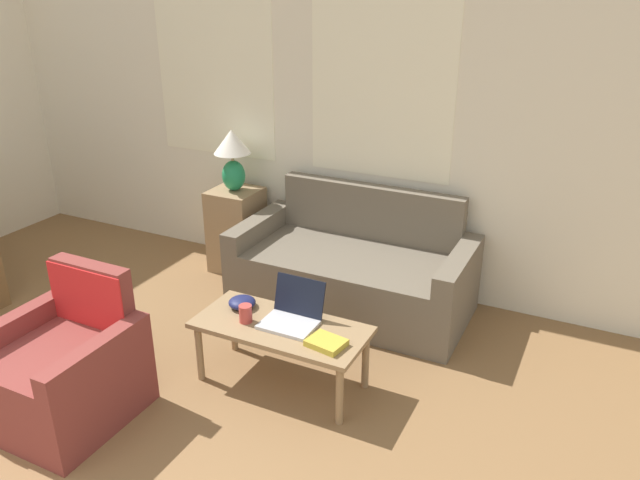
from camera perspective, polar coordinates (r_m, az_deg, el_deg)
name	(u,v)px	position (r m, az deg, el deg)	size (l,w,h in m)	color
wall_back	(304,113)	(4.95, -1.45, 11.49)	(6.78, 0.06, 2.60)	silver
couch	(355,271)	(4.64, 3.21, -2.89)	(1.71, 0.84, 0.85)	#665B4C
armchair	(67,371)	(3.82, -22.11, -11.02)	(0.72, 0.72, 0.82)	brown
side_table	(237,230)	(5.23, -7.62, 0.94)	(0.38, 0.38, 0.69)	#937551
table_lamp	(232,153)	(5.02, -8.01, 7.84)	(0.29, 0.29, 0.50)	#1E8451
coffee_table	(281,332)	(3.73, -3.59, -8.41)	(1.04, 0.47, 0.41)	#8E704C
laptop	(293,314)	(3.70, -2.52, -6.76)	(0.32, 0.30, 0.24)	#B7B7BC
cup_navy	(246,314)	(3.73, -6.82, -6.70)	(0.08, 0.08, 0.11)	#B23D38
snack_bowl	(242,302)	(3.90, -7.14, -5.68)	(0.17, 0.17, 0.07)	#191E4C
book_red	(326,343)	(3.50, 0.58, -9.38)	(0.23, 0.19, 0.04)	gold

